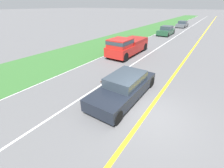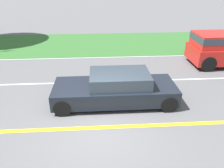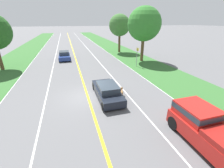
% 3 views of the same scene
% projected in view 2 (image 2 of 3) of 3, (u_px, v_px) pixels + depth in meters
% --- Properties ---
extents(ground_plane, '(400.00, 400.00, 0.00)m').
position_uv_depth(ground_plane, '(100.00, 128.00, 7.36)').
color(ground_plane, '#5B5B5E').
extents(centre_divider_line, '(0.18, 160.00, 0.01)m').
position_uv_depth(centre_divider_line, '(100.00, 127.00, 7.36)').
color(centre_divider_line, yellow).
rests_on(centre_divider_line, ground).
extents(lane_edge_line_right, '(0.14, 160.00, 0.01)m').
position_uv_depth(lane_edge_line_right, '(98.00, 57.00, 13.60)').
color(lane_edge_line_right, white).
rests_on(lane_edge_line_right, ground).
extents(lane_dash_same_dir, '(0.10, 160.00, 0.01)m').
position_uv_depth(lane_dash_same_dir, '(99.00, 82.00, 10.48)').
color(lane_dash_same_dir, white).
rests_on(lane_dash_same_dir, ground).
extents(grass_verge_right, '(6.00, 160.00, 0.03)m').
position_uv_depth(grass_verge_right, '(98.00, 43.00, 16.26)').
color(grass_verge_right, '#33662D').
rests_on(grass_verge_right, ground).
extents(ego_car, '(1.82, 4.75, 1.29)m').
position_uv_depth(ego_car, '(116.00, 89.00, 8.56)').
color(ego_car, black).
rests_on(ego_car, ground).
extents(dog, '(0.47, 1.18, 0.79)m').
position_uv_depth(dog, '(118.00, 78.00, 9.75)').
color(dog, olive).
rests_on(dog, ground).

